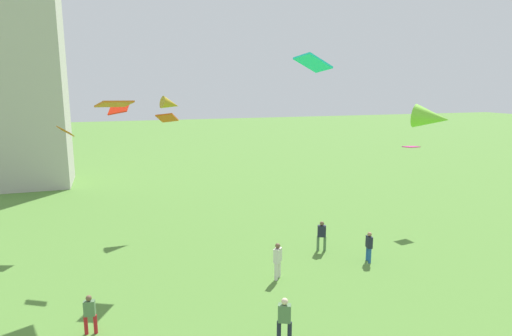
# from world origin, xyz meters

# --- Properties ---
(person_0) EXTENTS (0.52, 0.53, 1.82)m
(person_0) POSITION_xyz_m (0.68, 17.34, 1.03)
(person_0) COLOR silver
(person_0) RESTS_ON ground_plane
(person_1) EXTENTS (0.48, 0.29, 1.57)m
(person_1) POSITION_xyz_m (-7.80, 15.11, 0.89)
(person_1) COLOR red
(person_1) RESTS_ON ground_plane
(person_2) EXTENTS (0.52, 0.41, 1.75)m
(person_2) POSITION_xyz_m (4.39, 19.97, 0.99)
(person_2) COLOR #51754C
(person_2) RESTS_ON ground_plane
(person_3) EXTENTS (0.33, 0.51, 1.66)m
(person_3) POSITION_xyz_m (6.07, 17.75, 0.94)
(person_3) COLOR #235693
(person_3) RESTS_ON ground_plane
(person_5) EXTENTS (0.53, 0.45, 1.78)m
(person_5) POSITION_xyz_m (-1.05, 12.20, 1.01)
(person_5) COLOR #1E2333
(person_5) RESTS_ON ground_plane
(kite_flying_0) EXTENTS (1.09, 0.82, 0.13)m
(kite_flying_0) POSITION_xyz_m (12.38, 22.87, 5.26)
(kite_flying_0) COLOR #DD1780
(kite_flying_1) EXTENTS (1.16, 1.02, 0.60)m
(kite_flying_1) POSITION_xyz_m (-6.19, 23.35, 8.04)
(kite_flying_1) COLOR red
(kite_flying_2) EXTENTS (1.56, 1.19, 1.15)m
(kite_flying_2) POSITION_xyz_m (-2.69, 29.10, 8.05)
(kite_flying_2) COLOR #B5911D
(kite_flying_3) EXTENTS (0.98, 1.07, 0.70)m
(kite_flying_3) POSITION_xyz_m (-9.25, 27.07, 6.61)
(kite_flying_3) COLOR #C0620C
(kite_flying_4) EXTENTS (1.27, 1.41, 0.58)m
(kite_flying_4) POSITION_xyz_m (-3.87, 21.42, 7.67)
(kite_flying_4) COLOR #D3500B
(kite_flying_5) EXTENTS (1.69, 1.82, 1.14)m
(kite_flying_5) POSITION_xyz_m (6.35, 14.03, 7.95)
(kite_flying_5) COLOR #7BD433
(kite_flying_7) EXTENTS (1.87, 1.63, 0.38)m
(kite_flying_7) POSITION_xyz_m (-6.40, 20.82, 8.44)
(kite_flying_7) COLOR #CE6616
(kite_flying_8) EXTENTS (1.63, 1.30, 0.78)m
(kite_flying_8) POSITION_xyz_m (1.53, 15.69, 10.23)
(kite_flying_8) COLOR #1AE2D3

